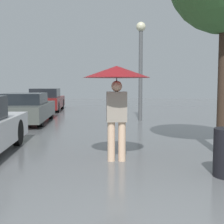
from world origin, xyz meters
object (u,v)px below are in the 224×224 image
(pedestrian, at_px, (117,81))
(parked_car_middle, at_px, (25,109))
(parked_car_farthest, at_px, (46,100))
(street_lamp, at_px, (141,57))

(pedestrian, bearing_deg, parked_car_middle, 116.09)
(pedestrian, relative_size, parked_car_farthest, 0.43)
(parked_car_farthest, height_order, street_lamp, street_lamp)
(parked_car_farthest, relative_size, street_lamp, 1.07)
(street_lamp, bearing_deg, pedestrian, -102.53)
(parked_car_middle, distance_m, parked_car_farthest, 5.79)
(parked_car_farthest, bearing_deg, pedestrian, -75.45)
(parked_car_farthest, bearing_deg, street_lamp, -49.23)
(parked_car_middle, xyz_separation_m, parked_car_farthest, (-0.04, 5.79, 0.03))
(parked_car_middle, distance_m, street_lamp, 5.07)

